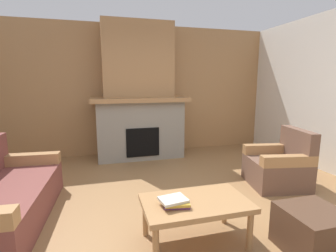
# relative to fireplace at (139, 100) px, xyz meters

# --- Properties ---
(ground) EXTENTS (9.00, 9.00, 0.00)m
(ground) POSITION_rel_fireplace_xyz_m (0.00, -2.62, -1.16)
(ground) COLOR olive
(wall_back_wood_panel) EXTENTS (6.00, 0.12, 2.70)m
(wall_back_wood_panel) POSITION_rel_fireplace_xyz_m (0.00, 0.38, 0.19)
(wall_back_wood_panel) COLOR #A87A4C
(wall_back_wood_panel) RESTS_ON ground
(fireplace) EXTENTS (1.90, 0.82, 2.70)m
(fireplace) POSITION_rel_fireplace_xyz_m (0.00, 0.00, 0.00)
(fireplace) COLOR gray
(fireplace) RESTS_ON ground
(armchair) EXTENTS (0.89, 0.89, 0.85)m
(armchair) POSITION_rel_fireplace_xyz_m (1.77, -2.06, -0.87)
(armchair) COLOR brown
(armchair) RESTS_ON ground
(coffee_table) EXTENTS (1.00, 0.60, 0.43)m
(coffee_table) POSITION_rel_fireplace_xyz_m (0.05, -3.03, -0.79)
(coffee_table) COLOR #A87A4C
(coffee_table) RESTS_ON ground
(ottoman) EXTENTS (0.52, 0.52, 0.40)m
(ottoman) POSITION_rel_fireplace_xyz_m (1.03, -3.43, -0.96)
(ottoman) COLOR #4C3323
(ottoman) RESTS_ON ground
(book_stack_near_edge) EXTENTS (0.30, 0.23, 0.07)m
(book_stack_near_edge) POSITION_rel_fireplace_xyz_m (-0.16, -3.07, -0.70)
(book_stack_near_edge) COLOR #7A3D84
(book_stack_near_edge) RESTS_ON coffee_table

